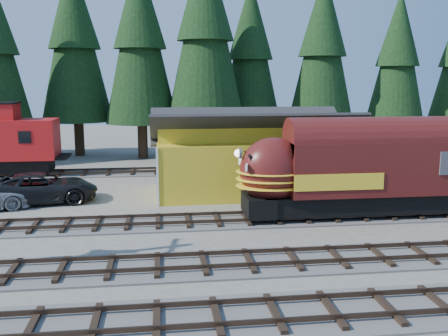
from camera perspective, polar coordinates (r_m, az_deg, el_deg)
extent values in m
plane|color=#6B665B|center=(22.43, 8.11, -8.68)|extent=(120.00, 120.00, 0.00)
cube|color=#38281E|center=(30.49, 24.17, -3.93)|extent=(68.00, 0.08, 0.16)
cube|color=#4C4947|center=(39.34, -13.31, -0.59)|extent=(32.00, 3.20, 0.08)
cube|color=#38281E|center=(38.60, -13.44, -0.48)|extent=(32.00, 0.08, 0.16)
cube|color=#38281E|center=(40.01, -13.22, -0.11)|extent=(32.00, 0.08, 0.16)
cube|color=gold|center=(31.95, 3.24, 0.24)|extent=(12.00, 6.00, 3.40)
cube|color=gold|center=(31.63, 3.28, 4.56)|extent=(11.88, 3.30, 1.44)
cube|color=white|center=(30.36, -7.69, 0.59)|extent=(0.06, 2.40, 0.60)
cone|color=black|center=(49.13, -16.74, 13.84)|extent=(6.53, 6.53, 14.87)
cone|color=black|center=(46.14, -9.60, 14.29)|extent=(6.48, 6.48, 14.76)
cone|color=black|center=(45.01, -2.16, 15.43)|extent=(6.91, 6.91, 15.74)
cone|color=black|center=(48.73, 3.03, 13.13)|extent=(5.93, 5.93, 13.51)
cone|color=black|center=(47.77, 11.19, 13.31)|extent=(6.08, 6.08, 13.86)
cone|color=black|center=(50.32, 19.23, 11.72)|extent=(5.52, 5.52, 12.57)
cube|color=black|center=(27.79, 17.62, -3.58)|extent=(13.02, 2.33, 1.00)
cube|color=#511512|center=(27.73, 19.20, 0.26)|extent=(11.87, 2.74, 2.74)
ellipsoid|color=#511512|center=(25.50, 5.64, -0.25)|extent=(3.47, 2.69, 3.38)
sphere|color=white|center=(25.02, 1.63, 1.71)|extent=(0.40, 0.40, 0.40)
cube|color=red|center=(40.25, -24.20, 5.91)|extent=(2.35, 2.15, 1.17)
imported|color=black|center=(31.18, -20.16, -2.15)|extent=(6.85, 4.11, 1.78)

